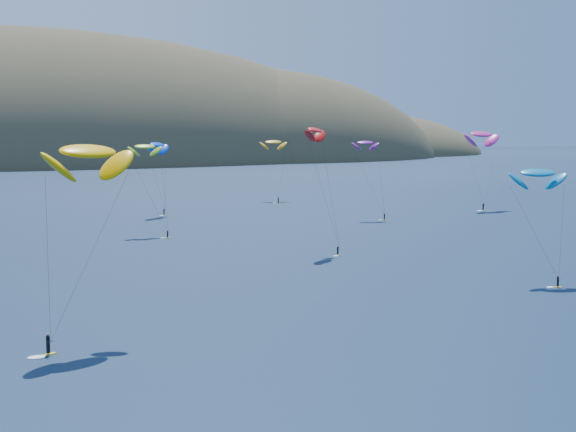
% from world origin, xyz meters
% --- Properties ---
extents(island, '(730.00, 300.00, 210.00)m').
position_xyz_m(island, '(39.40, 562.36, -10.74)').
color(island, '#3D3526').
rests_on(island, ground).
extents(kitesurfer_2, '(12.42, 11.08, 23.29)m').
position_xyz_m(kitesurfer_2, '(-35.41, 54.03, 20.29)').
color(kitesurfer_2, yellow).
rests_on(kitesurfer_2, ground).
extents(kitesurfer_3, '(7.06, 11.70, 20.81)m').
position_xyz_m(kitesurfer_3, '(-7.07, 136.63, 18.81)').
color(kitesurfer_3, yellow).
rests_on(kitesurfer_3, ground).
extents(kitesurfer_4, '(9.23, 8.90, 20.95)m').
position_xyz_m(kitesurfer_4, '(5.79, 172.23, 18.47)').
color(kitesurfer_4, yellow).
rests_on(kitesurfer_4, ground).
extents(kitesurfer_5, '(9.04, 10.42, 18.45)m').
position_xyz_m(kitesurfer_5, '(32.16, 58.96, 16.13)').
color(kitesurfer_5, yellow).
rests_on(kitesurfer_5, ground).
extents(kitesurfer_6, '(7.17, 9.58, 20.99)m').
position_xyz_m(kitesurfer_6, '(51.40, 142.24, 19.10)').
color(kitesurfer_6, yellow).
rests_on(kitesurfer_6, ground).
extents(kitesurfer_8, '(12.21, 9.58, 24.38)m').
position_xyz_m(kitesurfer_8, '(93.60, 149.39, 21.08)').
color(kitesurfer_8, yellow).
rests_on(kitesurfer_8, ground).
extents(kitesurfer_9, '(7.75, 11.36, 24.51)m').
position_xyz_m(kitesurfer_9, '(14.85, 98.60, 22.40)').
color(kitesurfer_9, yellow).
rests_on(kitesurfer_9, ground).
extents(kitesurfer_11, '(8.91, 14.58, 20.73)m').
position_xyz_m(kitesurfer_11, '(51.44, 199.78, 18.39)').
color(kitesurfer_11, yellow).
rests_on(kitesurfer_11, ground).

